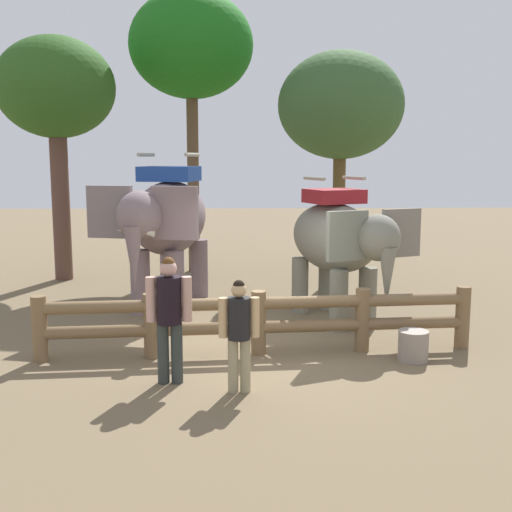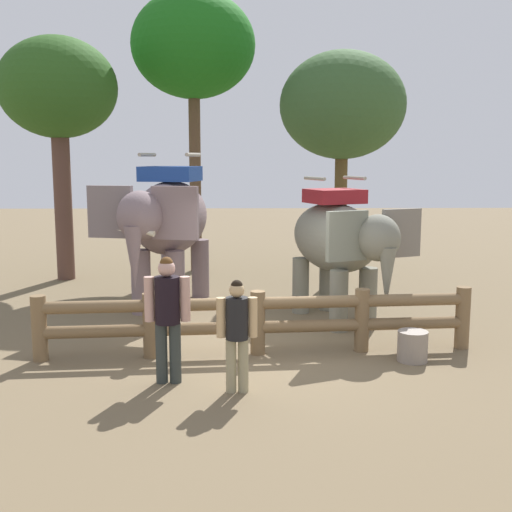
{
  "view_description": "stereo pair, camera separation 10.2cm",
  "coord_description": "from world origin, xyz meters",
  "px_view_note": "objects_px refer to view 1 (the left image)",
  "views": [
    {
      "loc": [
        -0.33,
        -10.12,
        3.19
      ],
      "look_at": [
        0.0,
        1.4,
        1.4
      ],
      "focal_mm": 44.83,
      "sensor_mm": 36.0,
      "label": 1
    },
    {
      "loc": [
        -0.23,
        -10.12,
        3.19
      ],
      "look_at": [
        0.0,
        1.4,
        1.4
      ],
      "focal_mm": 44.83,
      "sensor_mm": 36.0,
      "label": 2
    }
  ],
  "objects_px": {
    "log_fence": "(259,318)",
    "feed_bucket": "(413,346)",
    "tree_far_left": "(191,47)",
    "elephant_center": "(339,242)",
    "tourist_woman_in_black": "(239,328)",
    "tree_back_center": "(341,107)",
    "tree_far_right": "(56,91)",
    "elephant_near_left": "(167,222)",
    "tourist_man_in_blue": "(169,311)"
  },
  "relations": [
    {
      "from": "tourist_man_in_blue",
      "to": "elephant_center",
      "type": "bearing_deg",
      "value": 48.78
    },
    {
      "from": "elephant_near_left",
      "to": "tree_far_right",
      "type": "xyz_separation_m",
      "value": [
        -3.09,
        3.28,
        2.99
      ]
    },
    {
      "from": "tree_far_right",
      "to": "feed_bucket",
      "type": "xyz_separation_m",
      "value": [
        7.34,
        -7.02,
        -4.58
      ]
    },
    {
      "from": "tree_far_right",
      "to": "feed_bucket",
      "type": "height_order",
      "value": "tree_far_right"
    },
    {
      "from": "elephant_near_left",
      "to": "feed_bucket",
      "type": "height_order",
      "value": "elephant_near_left"
    },
    {
      "from": "elephant_near_left",
      "to": "tourist_woman_in_black",
      "type": "xyz_separation_m",
      "value": [
        1.51,
        -5.03,
        -0.93
      ]
    },
    {
      "from": "tourist_woman_in_black",
      "to": "tree_far_left",
      "type": "height_order",
      "value": "tree_far_left"
    },
    {
      "from": "tourist_woman_in_black",
      "to": "tree_back_center",
      "type": "relative_size",
      "value": 0.27
    },
    {
      "from": "log_fence",
      "to": "tourist_woman_in_black",
      "type": "distance_m",
      "value": 1.75
    },
    {
      "from": "elephant_center",
      "to": "tree_far_right",
      "type": "xyz_separation_m",
      "value": [
        -6.52,
        4.6,
        3.24
      ]
    },
    {
      "from": "elephant_near_left",
      "to": "tourist_man_in_blue",
      "type": "height_order",
      "value": "elephant_near_left"
    },
    {
      "from": "tourist_woman_in_black",
      "to": "tourist_man_in_blue",
      "type": "xyz_separation_m",
      "value": [
        -0.98,
        0.39,
        0.15
      ]
    },
    {
      "from": "log_fence",
      "to": "tourist_man_in_blue",
      "type": "relative_size",
      "value": 3.92
    },
    {
      "from": "elephant_center",
      "to": "tree_far_left",
      "type": "bearing_deg",
      "value": 118.78
    },
    {
      "from": "tree_far_right",
      "to": "feed_bucket",
      "type": "distance_m",
      "value": 11.15
    },
    {
      "from": "elephant_center",
      "to": "tree_back_center",
      "type": "height_order",
      "value": "tree_back_center"
    },
    {
      "from": "tree_far_left",
      "to": "tree_far_right",
      "type": "distance_m",
      "value": 3.77
    },
    {
      "from": "log_fence",
      "to": "elephant_near_left",
      "type": "relative_size",
      "value": 1.83
    },
    {
      "from": "elephant_near_left",
      "to": "tree_far_right",
      "type": "distance_m",
      "value": 5.4
    },
    {
      "from": "tree_back_center",
      "to": "tree_far_right",
      "type": "distance_m",
      "value": 7.21
    },
    {
      "from": "elephant_center",
      "to": "feed_bucket",
      "type": "bearing_deg",
      "value": -71.2
    },
    {
      "from": "tourist_man_in_blue",
      "to": "feed_bucket",
      "type": "relative_size",
      "value": 3.76
    },
    {
      "from": "tourist_woman_in_black",
      "to": "feed_bucket",
      "type": "height_order",
      "value": "tourist_woman_in_black"
    },
    {
      "from": "tree_far_left",
      "to": "tree_far_right",
      "type": "xyz_separation_m",
      "value": [
        -3.35,
        -1.17,
        -1.29
      ]
    },
    {
      "from": "elephant_near_left",
      "to": "elephant_center",
      "type": "bearing_deg",
      "value": -20.99
    },
    {
      "from": "tree_far_right",
      "to": "feed_bucket",
      "type": "relative_size",
      "value": 12.8
    },
    {
      "from": "elephant_center",
      "to": "tree_far_left",
      "type": "xyz_separation_m",
      "value": [
        -3.17,
        5.76,
        4.53
      ]
    },
    {
      "from": "log_fence",
      "to": "tourist_woman_in_black",
      "type": "height_order",
      "value": "tourist_woman_in_black"
    },
    {
      "from": "tourist_woman_in_black",
      "to": "feed_bucket",
      "type": "bearing_deg",
      "value": 25.09
    },
    {
      "from": "tourist_woman_in_black",
      "to": "tree_far_left",
      "type": "xyz_separation_m",
      "value": [
        -1.24,
        9.48,
        5.2
      ]
    },
    {
      "from": "elephant_center",
      "to": "tree_back_center",
      "type": "distance_m",
      "value": 5.25
    },
    {
      "from": "log_fence",
      "to": "tourist_woman_in_black",
      "type": "bearing_deg",
      "value": -100.7
    },
    {
      "from": "tree_back_center",
      "to": "tourist_man_in_blue",
      "type": "bearing_deg",
      "value": -115.04
    },
    {
      "from": "log_fence",
      "to": "elephant_near_left",
      "type": "distance_m",
      "value": 3.99
    },
    {
      "from": "tourist_woman_in_black",
      "to": "tree_back_center",
      "type": "xyz_separation_m",
      "value": [
        2.6,
        8.07,
        3.54
      ]
    },
    {
      "from": "log_fence",
      "to": "tree_far_left",
      "type": "distance_m",
      "value": 9.66
    },
    {
      "from": "log_fence",
      "to": "feed_bucket",
      "type": "distance_m",
      "value": 2.49
    },
    {
      "from": "elephant_near_left",
      "to": "tourist_man_in_blue",
      "type": "relative_size",
      "value": 2.15
    },
    {
      "from": "elephant_center",
      "to": "feed_bucket",
      "type": "distance_m",
      "value": 2.89
    },
    {
      "from": "tourist_woman_in_black",
      "to": "feed_bucket",
      "type": "distance_m",
      "value": 3.11
    },
    {
      "from": "elephant_near_left",
      "to": "feed_bucket",
      "type": "xyz_separation_m",
      "value": [
        4.26,
        -3.74,
        -1.6
      ]
    },
    {
      "from": "elephant_near_left",
      "to": "log_fence",
      "type": "bearing_deg",
      "value": -61.26
    },
    {
      "from": "tree_far_left",
      "to": "tree_back_center",
      "type": "bearing_deg",
      "value": -20.16
    },
    {
      "from": "log_fence",
      "to": "tourist_man_in_blue",
      "type": "height_order",
      "value": "tourist_man_in_blue"
    },
    {
      "from": "elephant_near_left",
      "to": "tree_back_center",
      "type": "height_order",
      "value": "tree_back_center"
    },
    {
      "from": "tourist_woman_in_black",
      "to": "tourist_man_in_blue",
      "type": "relative_size",
      "value": 0.86
    },
    {
      "from": "elephant_center",
      "to": "feed_bucket",
      "type": "relative_size",
      "value": 6.93
    },
    {
      "from": "tourist_man_in_blue",
      "to": "feed_bucket",
      "type": "distance_m",
      "value": 3.93
    },
    {
      "from": "elephant_center",
      "to": "tourist_man_in_blue",
      "type": "relative_size",
      "value": 1.84
    },
    {
      "from": "elephant_near_left",
      "to": "tourist_woman_in_black",
      "type": "height_order",
      "value": "elephant_near_left"
    }
  ]
}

